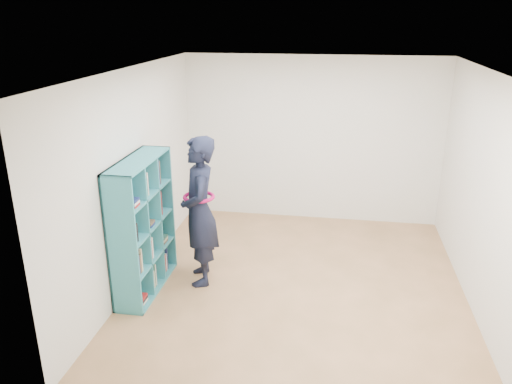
# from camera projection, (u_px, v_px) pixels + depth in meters

# --- Properties ---
(floor) EXTENTS (4.50, 4.50, 0.00)m
(floor) POSITION_uv_depth(u_px,v_px,m) (297.00, 286.00, 6.16)
(floor) COLOR olive
(floor) RESTS_ON ground
(ceiling) EXTENTS (4.50, 4.50, 0.00)m
(ceiling) POSITION_uv_depth(u_px,v_px,m) (304.00, 71.00, 5.28)
(ceiling) COLOR white
(ceiling) RESTS_ON wall_back
(wall_left) EXTENTS (0.02, 4.50, 2.60)m
(wall_left) POSITION_uv_depth(u_px,v_px,m) (135.00, 178.00, 6.03)
(wall_left) COLOR silver
(wall_left) RESTS_ON floor
(wall_right) EXTENTS (0.02, 4.50, 2.60)m
(wall_right) POSITION_uv_depth(u_px,v_px,m) (484.00, 196.00, 5.41)
(wall_right) COLOR silver
(wall_right) RESTS_ON floor
(wall_back) EXTENTS (4.00, 0.02, 2.60)m
(wall_back) POSITION_uv_depth(u_px,v_px,m) (312.00, 140.00, 7.81)
(wall_back) COLOR silver
(wall_back) RESTS_ON floor
(wall_front) EXTENTS (4.00, 0.02, 2.60)m
(wall_front) POSITION_uv_depth(u_px,v_px,m) (275.00, 286.00, 3.63)
(wall_front) COLOR silver
(wall_front) RESTS_ON floor
(bookshelf) EXTENTS (0.36, 1.22, 1.63)m
(bookshelf) POSITION_uv_depth(u_px,v_px,m) (140.00, 229.00, 5.86)
(bookshelf) COLOR teal
(bookshelf) RESTS_ON floor
(person) EXTENTS (0.62, 0.77, 1.85)m
(person) POSITION_uv_depth(u_px,v_px,m) (199.00, 211.00, 6.00)
(person) COLOR black
(person) RESTS_ON floor
(smartphone) EXTENTS (0.06, 0.10, 0.14)m
(smartphone) POSITION_uv_depth(u_px,v_px,m) (186.00, 200.00, 6.03)
(smartphone) COLOR silver
(smartphone) RESTS_ON person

